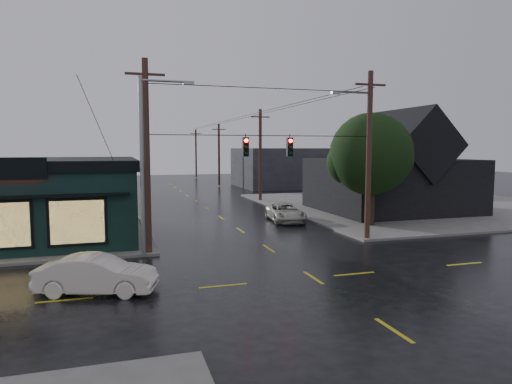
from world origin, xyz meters
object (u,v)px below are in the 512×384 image
object	(u,v)px
corner_tree	(371,155)
sedan_cream	(97,275)
utility_pole_nw	(149,255)
suv_silver	(285,212)
utility_pole_ne	(367,240)

from	to	relation	value
corner_tree	sedan_cream	bearing A→B (deg)	-150.48
utility_pole_nw	sedan_cream	size ratio (longest dim) A/B	2.25
corner_tree	suv_silver	distance (m)	7.73
utility_pole_nw	utility_pole_ne	size ratio (longest dim) A/B	1.00
corner_tree	utility_pole_nw	xyz separation A→B (m)	(-15.70, -4.22, -5.16)
corner_tree	utility_pole_nw	bearing A→B (deg)	-164.94
utility_pole_nw	utility_pole_ne	xyz separation A→B (m)	(13.00, 0.00, 0.00)
suv_silver	corner_tree	bearing A→B (deg)	-32.83
suv_silver	sedan_cream	bearing A→B (deg)	-126.90
corner_tree	utility_pole_ne	size ratio (longest dim) A/B	0.78
corner_tree	utility_pole_nw	distance (m)	17.06
utility_pole_nw	utility_pole_ne	world-z (taller)	same
utility_pole_ne	suv_silver	size ratio (longest dim) A/B	2.03
sedan_cream	suv_silver	bearing A→B (deg)	-25.74
utility_pole_ne	sedan_cream	bearing A→B (deg)	-158.65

